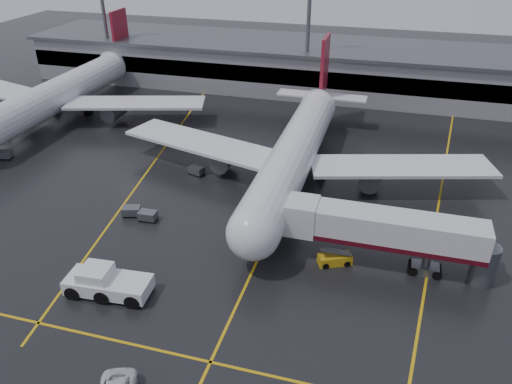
# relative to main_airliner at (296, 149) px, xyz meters

# --- Properties ---
(ground) EXTENTS (220.00, 220.00, 0.00)m
(ground) POSITION_rel_main_airliner_xyz_m (0.00, -9.70, -4.21)
(ground) COLOR black
(ground) RESTS_ON ground
(apron_line_centre) EXTENTS (0.25, 90.00, 0.02)m
(apron_line_centre) POSITION_rel_main_airliner_xyz_m (0.00, -9.70, -4.20)
(apron_line_centre) COLOR gold
(apron_line_centre) RESTS_ON ground
(apron_line_stop) EXTENTS (60.00, 0.25, 0.02)m
(apron_line_stop) POSITION_rel_main_airliner_xyz_m (0.00, -31.70, -4.20)
(apron_line_stop) COLOR gold
(apron_line_stop) RESTS_ON ground
(apron_line_left) EXTENTS (9.99, 69.35, 0.02)m
(apron_line_left) POSITION_rel_main_airliner_xyz_m (-20.00, 0.30, -4.20)
(apron_line_left) COLOR gold
(apron_line_left) RESTS_ON ground
(apron_line_right) EXTENTS (7.57, 69.64, 0.02)m
(apron_line_right) POSITION_rel_main_airliner_xyz_m (18.00, 0.30, -4.20)
(apron_line_right) COLOR gold
(apron_line_right) RESTS_ON ground
(terminal) EXTENTS (122.00, 19.00, 8.60)m
(terminal) POSITION_rel_main_airliner_xyz_m (0.00, 38.23, 0.11)
(terminal) COLOR gray
(terminal) RESTS_ON ground
(light_mast_left) EXTENTS (3.00, 1.20, 25.45)m
(light_mast_left) POSITION_rel_main_airliner_xyz_m (-45.00, 32.30, 10.27)
(light_mast_left) COLOR #595B60
(light_mast_left) RESTS_ON ground
(light_mast_mid) EXTENTS (3.00, 1.20, 25.45)m
(light_mast_mid) POSITION_rel_main_airliner_xyz_m (-5.00, 32.30, 10.27)
(light_mast_mid) COLOR #595B60
(light_mast_mid) RESTS_ON ground
(main_airliner) EXTENTS (48.80, 45.60, 14.10)m
(main_airliner) POSITION_rel_main_airliner_xyz_m (0.00, 0.00, 0.00)
(main_airliner) COLOR silver
(main_airliner) RESTS_ON ground
(second_airliner) EXTENTS (48.80, 45.60, 14.10)m
(second_airliner) POSITION_rel_main_airliner_xyz_m (-42.00, 12.00, 0.00)
(second_airliner) COLOR silver
(second_airliner) RESTS_ON ground
(jet_bridge) EXTENTS (19.90, 3.40, 6.05)m
(jet_bridge) POSITION_rel_main_airliner_xyz_m (11.87, -15.70, -0.28)
(jet_bridge) COLOR silver
(jet_bridge) RESTS_ON ground
(pushback_tractor) EXTENTS (7.89, 3.80, 2.75)m
(pushback_tractor) POSITION_rel_main_airliner_xyz_m (-11.87, -26.61, -3.12)
(pushback_tractor) COLOR white
(pushback_tractor) RESTS_ON ground
(belt_loader) EXTENTS (3.53, 2.61, 2.06)m
(belt_loader) POSITION_rel_main_airliner_xyz_m (7.46, -16.61, -3.70)
(belt_loader) COLOR gold
(belt_loader) RESTS_ON ground
(baggage_cart_a) EXTENTS (2.03, 1.35, 1.12)m
(baggage_cart_a) POSITION_rel_main_airliner_xyz_m (-13.89, -14.39, -3.58)
(baggage_cart_a) COLOR #595B60
(baggage_cart_a) RESTS_ON ground
(baggage_cart_b) EXTENTS (2.30, 1.84, 1.12)m
(baggage_cart_b) POSITION_rel_main_airliner_xyz_m (-16.12, -13.99, -3.58)
(baggage_cart_b) COLOR #595B60
(baggage_cart_b) RESTS_ON ground
(baggage_cart_c) EXTENTS (2.30, 1.84, 1.12)m
(baggage_cart_c) POSITION_rel_main_airliner_xyz_m (-12.81, -2.36, -3.58)
(baggage_cart_c) COLOR #595B60
(baggage_cart_c) RESTS_ON ground
(baggage_cart_d) EXTENTS (2.11, 1.48, 1.12)m
(baggage_cart_d) POSITION_rel_main_airliner_xyz_m (-46.25, 1.19, -3.58)
(baggage_cart_d) COLOR #595B60
(baggage_cart_d) RESTS_ON ground
(baggage_cart_e) EXTENTS (2.24, 1.71, 1.12)m
(baggage_cart_e) POSITION_rel_main_airliner_xyz_m (-40.56, -5.17, -3.58)
(baggage_cart_e) COLOR #595B60
(baggage_cart_e) RESTS_ON ground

